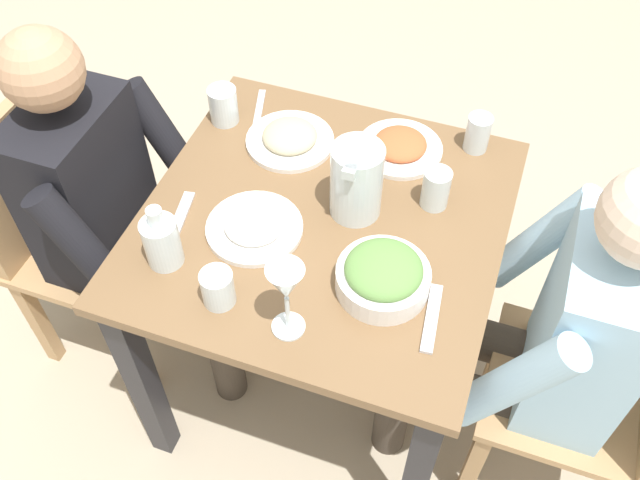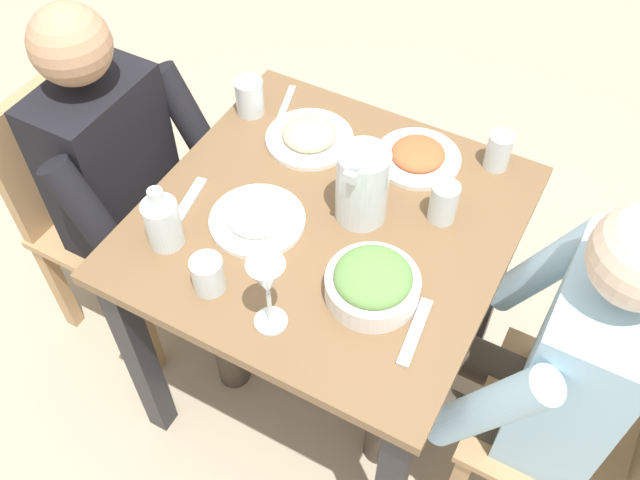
# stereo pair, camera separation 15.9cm
# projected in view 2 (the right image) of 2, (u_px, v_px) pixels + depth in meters

# --- Properties ---
(ground_plane) EXTENTS (8.00, 8.00, 0.00)m
(ground_plane) POSITION_uv_depth(u_px,v_px,m) (325.00, 376.00, 2.21)
(ground_plane) COLOR tan
(dining_table) EXTENTS (0.83, 0.83, 0.76)m
(dining_table) POSITION_uv_depth(u_px,v_px,m) (327.00, 256.00, 1.74)
(dining_table) COLOR brown
(dining_table) RESTS_ON ground_plane
(chair_near) EXTENTS (0.40, 0.40, 0.85)m
(chair_near) POSITION_uv_depth(u_px,v_px,m) (605.00, 432.00, 1.59)
(chair_near) COLOR tan
(chair_near) RESTS_ON ground_plane
(chair_far) EXTENTS (0.40, 0.40, 0.85)m
(chair_far) POSITION_uv_depth(u_px,v_px,m) (94.00, 200.00, 2.05)
(chair_far) COLOR tan
(chair_far) RESTS_ON ground_plane
(diner_near) EXTENTS (0.48, 0.53, 1.15)m
(diner_near) POSITION_uv_depth(u_px,v_px,m) (533.00, 362.00, 1.54)
(diner_near) COLOR #9EC6E0
(diner_near) RESTS_ON ground_plane
(diner_far) EXTENTS (0.48, 0.53, 1.15)m
(diner_far) POSITION_uv_depth(u_px,v_px,m) (140.00, 190.00, 1.87)
(diner_far) COLOR black
(diner_far) RESTS_ON ground_plane
(water_pitcher) EXTENTS (0.16, 0.12, 0.19)m
(water_pitcher) POSITION_uv_depth(u_px,v_px,m) (362.00, 185.00, 1.56)
(water_pitcher) COLOR silver
(water_pitcher) RESTS_ON dining_table
(salad_bowl) EXTENTS (0.20, 0.20, 0.09)m
(salad_bowl) POSITION_uv_depth(u_px,v_px,m) (373.00, 283.00, 1.46)
(salad_bowl) COLOR white
(salad_bowl) RESTS_ON dining_table
(plate_yoghurt) EXTENTS (0.22, 0.22, 0.05)m
(plate_yoghurt) POSITION_uv_depth(u_px,v_px,m) (257.00, 218.00, 1.61)
(plate_yoghurt) COLOR white
(plate_yoghurt) RESTS_ON dining_table
(plate_rice_curry) EXTENTS (0.22, 0.22, 0.04)m
(plate_rice_curry) POSITION_uv_depth(u_px,v_px,m) (418.00, 156.00, 1.74)
(plate_rice_curry) COLOR white
(plate_rice_curry) RESTS_ON dining_table
(plate_beans) EXTENTS (0.23, 0.23, 0.05)m
(plate_beans) POSITION_uv_depth(u_px,v_px,m) (309.00, 136.00, 1.78)
(plate_beans) COLOR white
(plate_beans) RESTS_ON dining_table
(water_glass_by_pitcher) EXTENTS (0.06, 0.06, 0.10)m
(water_glass_by_pitcher) POSITION_uv_depth(u_px,v_px,m) (499.00, 151.00, 1.70)
(water_glass_by_pitcher) COLOR silver
(water_glass_by_pitcher) RESTS_ON dining_table
(water_glass_center) EXTENTS (0.07, 0.07, 0.10)m
(water_glass_center) POSITION_uv_depth(u_px,v_px,m) (250.00, 97.00, 1.83)
(water_glass_center) COLOR silver
(water_glass_center) RESTS_ON dining_table
(water_glass_near_left) EXTENTS (0.07, 0.07, 0.10)m
(water_glass_near_left) POSITION_uv_depth(u_px,v_px,m) (444.00, 202.00, 1.59)
(water_glass_near_left) COLOR silver
(water_glass_near_left) RESTS_ON dining_table
(water_glass_near_right) EXTENTS (0.07, 0.07, 0.09)m
(water_glass_near_right) POSITION_uv_depth(u_px,v_px,m) (208.00, 274.00, 1.47)
(water_glass_near_right) COLOR silver
(water_glass_near_right) RESTS_ON dining_table
(wine_glass) EXTENTS (0.08, 0.08, 0.20)m
(wine_glass) POSITION_uv_depth(u_px,v_px,m) (267.00, 282.00, 1.34)
(wine_glass) COLOR silver
(wine_glass) RESTS_ON dining_table
(oil_carafe) EXTENTS (0.08, 0.08, 0.16)m
(oil_carafe) POSITION_uv_depth(u_px,v_px,m) (163.00, 225.00, 1.54)
(oil_carafe) COLOR silver
(oil_carafe) RESTS_ON dining_table
(fork_near) EXTENTS (0.17, 0.05, 0.01)m
(fork_near) POSITION_uv_depth(u_px,v_px,m) (187.00, 203.00, 1.65)
(fork_near) COLOR silver
(fork_near) RESTS_ON dining_table
(knife_near) EXTENTS (0.18, 0.07, 0.01)m
(knife_near) POSITION_uv_depth(u_px,v_px,m) (284.00, 108.00, 1.87)
(knife_near) COLOR silver
(knife_near) RESTS_ON dining_table
(fork_far) EXTENTS (0.17, 0.04, 0.01)m
(fork_far) POSITION_uv_depth(u_px,v_px,m) (415.00, 332.00, 1.43)
(fork_far) COLOR silver
(fork_far) RESTS_ON dining_table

